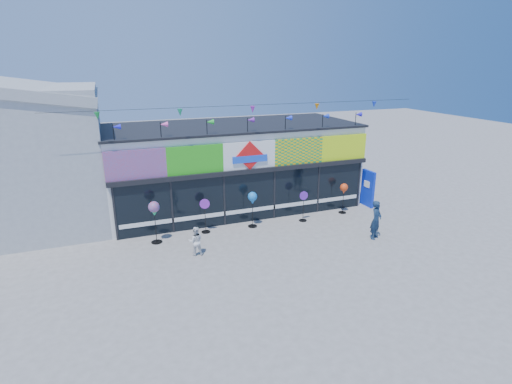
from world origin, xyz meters
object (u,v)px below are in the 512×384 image
spinner_4 (344,189)px  blue_sign (368,188)px  spinner_0 (154,210)px  spinner_2 (252,199)px  spinner_3 (303,205)px  child (196,241)px  spinner_1 (205,215)px  adult_man (376,220)px

spinner_4 → blue_sign: bearing=15.0°
spinner_0 → spinner_2: spinner_0 is taller
spinner_3 → child: spinner_3 is taller
blue_sign → spinner_1: blue_sign is taller
adult_man → spinner_2: bearing=114.1°
spinner_0 → spinner_2: (4.22, 0.18, -0.11)m
spinner_0 → spinner_3: 6.66m
blue_sign → spinner_0: size_ratio=1.05×
blue_sign → spinner_2: bearing=-177.3°
blue_sign → spinner_2: size_ratio=1.14×
spinner_3 → spinner_4: size_ratio=0.96×
spinner_4 → spinner_1: bearing=179.5°
spinner_2 → child: size_ratio=1.42×
spinner_2 → spinner_4: (4.68, 0.06, -0.10)m
spinner_1 → child: bearing=-113.6°
spinner_2 → adult_man: size_ratio=0.99×
spinner_2 → adult_man: bearing=-34.4°
spinner_0 → spinner_3: size_ratio=1.24×
spinner_0 → spinner_4: 8.90m
spinner_0 → spinner_1: spinner_0 is taller
blue_sign → spinner_0: blue_sign is taller
adult_man → child: bearing=139.7°
blue_sign → spinner_4: size_ratio=1.24×
spinner_0 → spinner_3: bearing=-0.0°
spinner_4 → child: spinner_4 is taller
adult_man → spinner_1: bearing=122.9°
spinner_1 → spinner_4: 6.80m
spinner_2 → spinner_0: bearing=-177.6°
adult_man → child: size_ratio=1.44×
spinner_1 → spinner_4: spinner_1 is taller
spinner_1 → spinner_4: bearing=-0.5°
spinner_1 → child: spinner_1 is taller
spinner_1 → spinner_2: size_ratio=0.93×
spinner_3 → adult_man: size_ratio=0.87×
blue_sign → adult_man: bearing=-122.9°
spinner_0 → child: bearing=-52.6°
spinner_0 → adult_man: bearing=-18.1°
adult_man → child: adult_man is taller
spinner_3 → child: 5.62m
spinner_4 → adult_man: adult_man is taller
spinner_2 → child: spinner_2 is taller
spinner_0 → spinner_3: spinner_0 is taller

